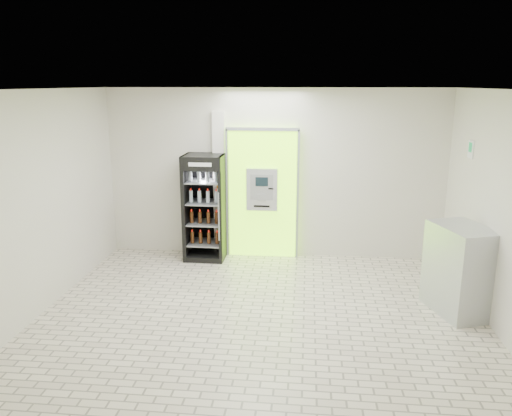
# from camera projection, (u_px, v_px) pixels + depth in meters

# --- Properties ---
(ground) EXTENTS (6.00, 6.00, 0.00)m
(ground) POSITION_uv_depth(u_px,v_px,m) (261.00, 314.00, 6.83)
(ground) COLOR beige
(ground) RESTS_ON ground
(room_shell) EXTENTS (6.00, 6.00, 6.00)m
(room_shell) POSITION_uv_depth(u_px,v_px,m) (261.00, 182.00, 6.39)
(room_shell) COLOR beige
(room_shell) RESTS_ON ground
(atm_assembly) EXTENTS (1.30, 0.24, 2.33)m
(atm_assembly) POSITION_uv_depth(u_px,v_px,m) (262.00, 193.00, 8.90)
(atm_assembly) COLOR #92FB16
(atm_assembly) RESTS_ON ground
(pillar) EXTENTS (0.22, 0.11, 2.60)m
(pillar) POSITION_uv_depth(u_px,v_px,m) (220.00, 184.00, 8.98)
(pillar) COLOR silver
(pillar) RESTS_ON ground
(beverage_cooler) EXTENTS (0.71, 0.67, 1.87)m
(beverage_cooler) POSITION_uv_depth(u_px,v_px,m) (205.00, 209.00, 8.84)
(beverage_cooler) COLOR black
(beverage_cooler) RESTS_ON ground
(steel_cabinet) EXTENTS (0.89, 1.06, 1.22)m
(steel_cabinet) POSITION_uv_depth(u_px,v_px,m) (460.00, 270.00, 6.76)
(steel_cabinet) COLOR #B3B6BB
(steel_cabinet) RESTS_ON ground
(exit_sign) EXTENTS (0.02, 0.22, 0.26)m
(exit_sign) POSITION_uv_depth(u_px,v_px,m) (471.00, 149.00, 7.37)
(exit_sign) COLOR white
(exit_sign) RESTS_ON room_shell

